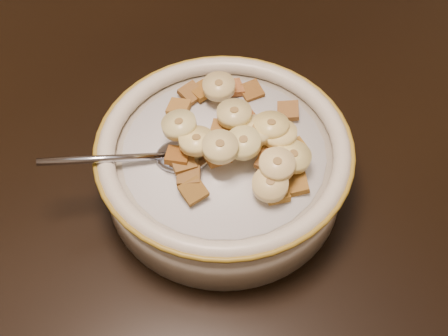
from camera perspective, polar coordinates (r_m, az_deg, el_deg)
cereal_bowl at (r=0.59m, az=0.00°, el=-0.18°), size 0.22×0.22×0.05m
milk at (r=0.57m, az=0.00°, el=1.46°), size 0.19×0.19×0.00m
spoon at (r=0.56m, az=-3.61°, el=1.21°), size 0.07×0.06×0.01m
cereal_square_0 at (r=0.61m, az=-2.05°, el=7.07°), size 0.02×0.02×0.01m
cereal_square_1 at (r=0.56m, az=-0.14°, el=3.60°), size 0.03×0.03×0.01m
cereal_square_2 at (r=0.57m, az=6.47°, el=1.81°), size 0.02×0.03×0.01m
cereal_square_3 at (r=0.55m, az=-4.27°, el=1.12°), size 0.03×0.03×0.01m
cereal_square_4 at (r=0.53m, az=-2.81°, el=-2.12°), size 0.02×0.02×0.01m
cereal_square_5 at (r=0.54m, az=-0.64°, el=1.05°), size 0.02×0.03×0.01m
cereal_square_6 at (r=0.54m, az=-3.26°, el=-0.75°), size 0.03×0.03×0.01m
cereal_square_7 at (r=0.55m, az=4.11°, el=0.66°), size 0.03×0.03×0.01m
cereal_square_8 at (r=0.55m, az=5.52°, el=0.64°), size 0.02×0.02×0.01m
cereal_square_9 at (r=0.55m, az=4.49°, el=0.73°), size 0.03×0.03×0.01m
cereal_square_10 at (r=0.57m, az=1.89°, el=4.55°), size 0.02×0.02×0.01m
cereal_square_11 at (r=0.54m, az=6.64°, el=-1.50°), size 0.03×0.03×0.01m
cereal_square_12 at (r=0.60m, az=-4.16°, el=5.54°), size 0.03×0.03×0.01m
cereal_square_13 at (r=0.61m, az=-2.99°, el=6.86°), size 0.02×0.02×0.01m
cereal_square_14 at (r=0.56m, az=3.48°, el=2.58°), size 0.02×0.02×0.01m
cereal_square_15 at (r=0.54m, az=4.74°, el=-2.38°), size 0.03×0.03×0.01m
cereal_square_16 at (r=0.59m, az=5.88°, el=5.22°), size 0.03×0.03×0.01m
cereal_square_17 at (r=0.61m, az=2.52°, el=7.04°), size 0.02×0.02×0.01m
cereal_square_18 at (r=0.61m, az=0.76°, el=7.36°), size 0.03×0.03×0.01m
cereal_square_19 at (r=0.54m, az=-0.62°, el=1.82°), size 0.02×0.02×0.01m
cereal_square_20 at (r=0.54m, az=-3.77°, el=0.55°), size 0.03×0.03×0.01m
banana_slice_0 at (r=0.54m, az=1.77°, el=2.32°), size 0.04×0.04×0.02m
banana_slice_1 at (r=0.55m, az=5.11°, el=3.10°), size 0.04×0.04×0.01m
banana_slice_2 at (r=0.55m, az=-4.12°, el=3.95°), size 0.04×0.04×0.02m
banana_slice_3 at (r=0.55m, az=2.99°, el=3.47°), size 0.04×0.04×0.01m
banana_slice_4 at (r=0.60m, az=-0.48°, el=7.48°), size 0.04×0.04×0.01m
banana_slice_5 at (r=0.55m, az=4.34°, el=3.87°), size 0.03×0.03×0.01m
banana_slice_6 at (r=0.54m, az=-2.53°, el=2.50°), size 0.03×0.04×0.02m
banana_slice_7 at (r=0.55m, az=0.94°, el=4.99°), size 0.03×0.03×0.01m
banana_slice_8 at (r=0.53m, az=4.87°, el=0.31°), size 0.04×0.04×0.01m
banana_slice_9 at (r=0.53m, az=4.24°, el=-1.51°), size 0.04×0.04×0.01m
banana_slice_10 at (r=0.54m, az=6.35°, el=1.03°), size 0.04×0.04×0.01m
banana_slice_11 at (r=0.53m, az=-0.37°, el=1.95°), size 0.04×0.04×0.01m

